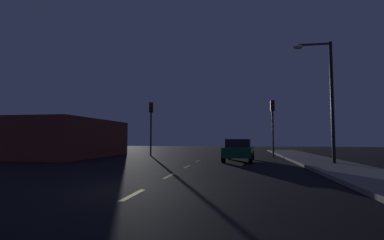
# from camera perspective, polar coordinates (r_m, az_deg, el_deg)

# --- Properties ---
(ground_plane) EXTENTS (80.00, 80.00, 0.00)m
(ground_plane) POSITION_cam_1_polar(r_m,az_deg,el_deg) (15.67, -0.61, -9.20)
(ground_plane) COLOR black
(sidewalk_curb_right) EXTENTS (3.00, 40.00, 0.15)m
(sidewalk_curb_right) POSITION_cam_1_polar(r_m,az_deg,el_deg) (16.12, 26.96, -8.37)
(sidewalk_curb_right) COLOR gray
(sidewalk_curb_right) RESTS_ON ground_plane
(lane_stripe_nearest) EXTENTS (0.16, 1.60, 0.01)m
(lane_stripe_nearest) POSITION_cam_1_polar(r_m,az_deg,el_deg) (7.82, -11.80, -14.56)
(lane_stripe_nearest) COLOR #EACC4C
(lane_stripe_nearest) RESTS_ON ground_plane
(lane_stripe_second) EXTENTS (0.16, 1.60, 0.01)m
(lane_stripe_second) POSITION_cam_1_polar(r_m,az_deg,el_deg) (11.40, -4.65, -11.20)
(lane_stripe_second) COLOR #EACC4C
(lane_stripe_second) RESTS_ON ground_plane
(lane_stripe_third) EXTENTS (0.16, 1.60, 0.01)m
(lane_stripe_third) POSITION_cam_1_polar(r_m,az_deg,el_deg) (15.09, -1.02, -9.39)
(lane_stripe_third) COLOR #EACC4C
(lane_stripe_third) RESTS_ON ground_plane
(lane_stripe_fourth) EXTENTS (0.16, 1.60, 0.01)m
(lane_stripe_fourth) POSITION_cam_1_polar(r_m,az_deg,el_deg) (18.82, 1.16, -8.28)
(lane_stripe_fourth) COLOR #EACC4C
(lane_stripe_fourth) RESTS_ON ground_plane
(traffic_signal_left) EXTENTS (0.32, 0.38, 4.66)m
(traffic_signal_left) POSITION_cam_1_polar(r_m,az_deg,el_deg) (24.84, -8.29, 0.41)
(traffic_signal_left) COLOR #2D2D30
(traffic_signal_left) RESTS_ON ground_plane
(traffic_signal_right) EXTENTS (0.32, 0.38, 4.61)m
(traffic_signal_right) POSITION_cam_1_polar(r_m,az_deg,el_deg) (23.77, 15.98, 0.61)
(traffic_signal_right) COLOR #2D2D30
(traffic_signal_right) RESTS_ON ground_plane
(car_stopped_ahead) EXTENTS (2.13, 4.30, 1.45)m
(car_stopped_ahead) POSITION_cam_1_polar(r_m,az_deg,el_deg) (18.84, 9.44, -5.97)
(car_stopped_ahead) COLOR #0F4C2D
(car_stopped_ahead) RESTS_ON ground_plane
(street_lamp_right) EXTENTS (2.10, 0.36, 6.88)m
(street_lamp_right) POSITION_cam_1_polar(r_m,az_deg,el_deg) (17.35, 25.30, 5.54)
(street_lamp_right) COLOR black
(street_lamp_right) RESTS_ON ground_plane
(storefront_left) EXTENTS (5.49, 9.99, 3.01)m
(storefront_left) POSITION_cam_1_polar(r_m,az_deg,el_deg) (24.95, -23.18, -3.42)
(storefront_left) COLOR maroon
(storefront_left) RESTS_ON ground_plane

